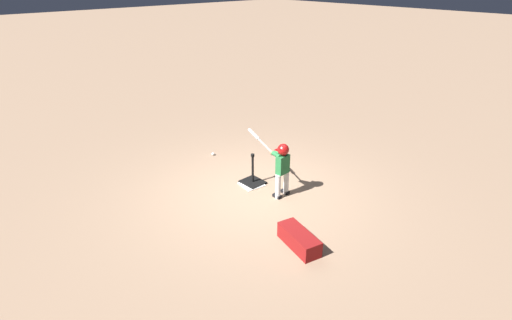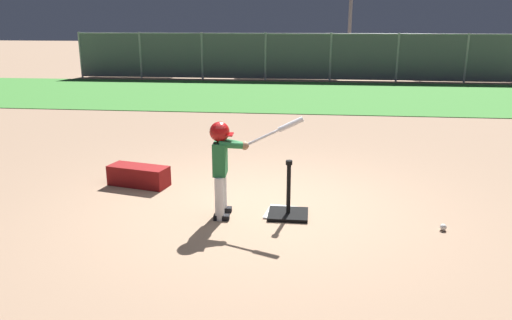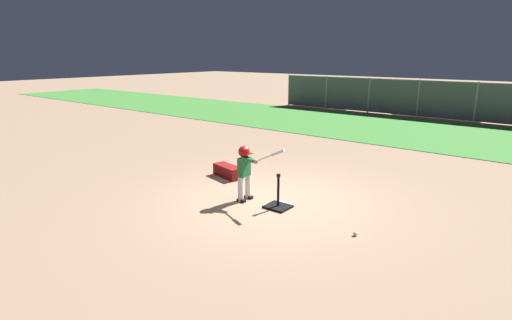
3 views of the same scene
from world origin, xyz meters
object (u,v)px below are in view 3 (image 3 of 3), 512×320
batter_child (246,166)px  baseball (355,234)px  batting_tee (278,203)px  bleachers_left_center (332,94)px  bleachers_right_center (450,100)px  equipment_bag (228,171)px

batter_child → baseball: (2.47, -0.15, -0.68)m
batting_tee → bleachers_left_center: bearing=114.4°
batter_child → baseball: 2.56m
batting_tee → bleachers_right_center: bearing=92.2°
batting_tee → bleachers_right_center: (-0.59, 15.48, 0.60)m
baseball → equipment_bag: 4.01m
batting_tee → baseball: 1.73m
batting_tee → bleachers_right_center: size_ratio=0.17×
batting_tee → equipment_bag: bearing=157.2°
batter_child → equipment_bag: size_ratio=1.44×
batting_tee → bleachers_right_center: 15.51m
batting_tee → baseball: (1.72, -0.23, -0.05)m
batting_tee → baseball: batting_tee is taller
batter_child → batting_tee: bearing=6.1°
baseball → bleachers_right_center: size_ratio=0.02×
equipment_bag → bleachers_left_center: bearing=121.8°
batting_tee → bleachers_left_center: size_ratio=0.20×
baseball → bleachers_right_center: 15.90m
batter_child → equipment_bag: (-1.38, 0.97, -0.58)m
bleachers_right_center → equipment_bag: 14.68m
bleachers_left_center → baseball: bearing=-60.8°
batting_tee → bleachers_left_center: 16.43m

